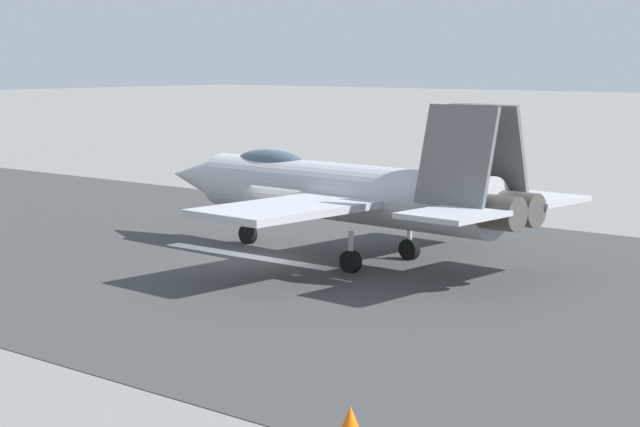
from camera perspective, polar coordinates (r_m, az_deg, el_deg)
ground_plane at (r=38.49m, az=-3.24°, el=-2.42°), size 400.00×400.00×0.00m
runway_strip at (r=38.48m, az=-3.22°, el=-2.40°), size 240.00×26.00×0.02m
fighter_jet at (r=37.96m, az=1.02°, el=1.26°), size 17.24×13.83×5.70m
marker_cone_near at (r=20.74m, az=1.63°, el=-10.96°), size 0.44×0.44×0.55m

